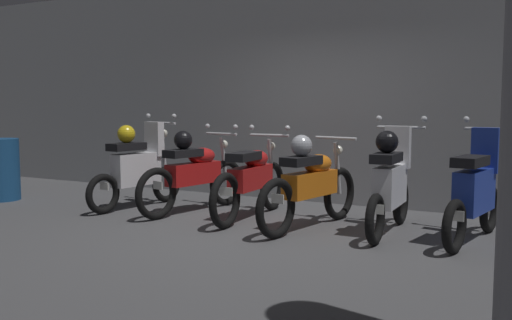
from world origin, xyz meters
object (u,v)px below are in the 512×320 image
motorbike_slot_0 (137,167)px  motorbike_slot_4 (390,182)px  motorbike_slot_1 (194,172)px  motorbike_slot_3 (311,183)px  trash_bin (1,169)px  motorbike_slot_5 (475,191)px  motorbike_slot_2 (252,179)px

motorbike_slot_0 → motorbike_slot_4: 3.48m
motorbike_slot_0 → motorbike_slot_1: bearing=6.3°
motorbike_slot_1 → motorbike_slot_3: (1.74, -0.21, -0.00)m
motorbike_slot_3 → trash_bin: motorbike_slot_3 is taller
motorbike_slot_4 → trash_bin: motorbike_slot_4 is taller
trash_bin → motorbike_slot_3: bearing=4.2°
motorbike_slot_4 → motorbike_slot_5: (0.88, 0.03, -0.04)m
motorbike_slot_0 → motorbike_slot_3: size_ratio=0.87×
motorbike_slot_1 → trash_bin: size_ratio=2.11×
motorbike_slot_0 → motorbike_slot_3: bearing=-2.4°
motorbike_slot_0 → motorbike_slot_2: bearing=2.8°
motorbike_slot_2 → motorbike_slot_0: bearing=-177.2°
motorbike_slot_3 → motorbike_slot_4: 0.89m
motorbike_slot_1 → trash_bin: motorbike_slot_1 is taller
motorbike_slot_2 → motorbike_slot_5: motorbike_slot_5 is taller
motorbike_slot_5 → trash_bin: 6.59m
motorbike_slot_2 → motorbike_slot_5: size_ratio=1.17×
motorbike_slot_3 → motorbike_slot_5: size_ratio=1.16×
motorbike_slot_2 → motorbike_slot_4: (1.74, -0.02, 0.08)m
motorbike_slot_2 → motorbike_slot_3: size_ratio=1.01×
motorbike_slot_2 → motorbike_slot_3: motorbike_slot_2 is taller
motorbike_slot_0 → motorbike_slot_4: bearing=1.0°
motorbike_slot_3 → motorbike_slot_4: bearing=11.2°
motorbike_slot_2 → trash_bin: 3.98m
trash_bin → motorbike_slot_4: bearing=5.3°
motorbike_slot_1 → motorbike_slot_4: 2.61m
motorbike_slot_4 → trash_bin: 5.71m
motorbike_slot_2 → trash_bin: motorbike_slot_2 is taller
motorbike_slot_5 → trash_bin: size_ratio=1.82×
motorbike_slot_1 → motorbike_slot_0: bearing=-173.7°
motorbike_slot_1 → motorbike_slot_2: size_ratio=0.99×
motorbike_slot_0 → motorbike_slot_3: 2.62m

